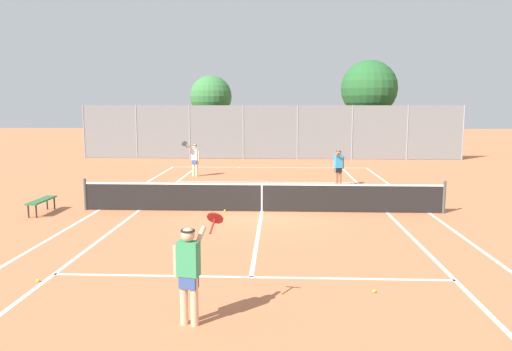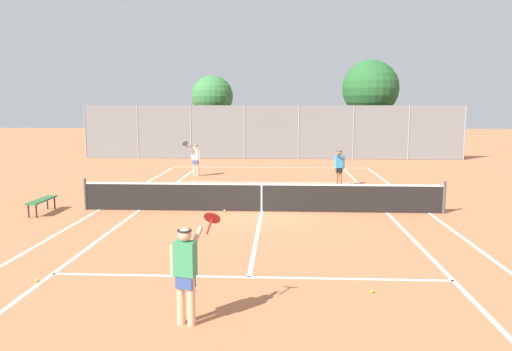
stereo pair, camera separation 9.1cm
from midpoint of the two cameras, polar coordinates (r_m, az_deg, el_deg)
name	(u,v)px [view 2 (the right image)]	position (r m, az deg, el deg)	size (l,w,h in m)	color
ground_plane	(262,212)	(16.62, 0.79, -4.14)	(120.00, 120.00, 0.00)	#C67047
court_line_markings	(262,211)	(16.62, 0.79, -4.13)	(11.10, 23.90, 0.01)	silver
tennis_net	(262,197)	(16.52, 0.79, -2.42)	(12.00, 0.10, 1.07)	#474C47
player_near_side	(186,269)	(8.13, -7.70, -10.52)	(0.79, 0.71, 1.77)	#D8A884
player_far_left	(195,158)	(24.88, -6.83, 2.02)	(0.85, 0.68, 1.77)	beige
player_far_right	(339,166)	(21.86, 9.58, 1.10)	(0.44, 0.54, 1.60)	#936B4C
loose_tennis_ball_0	(192,290)	(9.78, -7.05, -12.82)	(0.07, 0.07, 0.07)	#D1DB33
loose_tennis_ball_1	(225,210)	(16.66, -3.45, -4.01)	(0.07, 0.07, 0.07)	#D1DB33
loose_tennis_ball_2	(372,291)	(9.88, 13.37, -12.75)	(0.07, 0.07, 0.07)	#D1DB33
loose_tennis_ball_3	(36,280)	(11.09, -23.58, -10.90)	(0.07, 0.07, 0.07)	#D1DB33
loose_tennis_ball_4	(354,184)	(22.59, 11.21, -0.97)	(0.07, 0.07, 0.07)	#D1DB33
loose_tennis_ball_5	(241,168)	(27.84, -1.65, 0.86)	(0.07, 0.07, 0.07)	#D1DB33
courtside_bench	(42,201)	(17.70, -23.16, -2.70)	(0.36, 1.50, 0.47)	#2D6638
back_fence	(272,132)	(32.74, 1.87, 4.97)	(24.91, 0.08, 3.52)	gray
tree_behind_left	(212,97)	(36.82, -4.92, 8.88)	(3.03, 3.03, 5.66)	brown
tree_behind_right	(371,90)	(36.48, 13.11, 9.45)	(3.96, 3.96, 6.66)	brown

